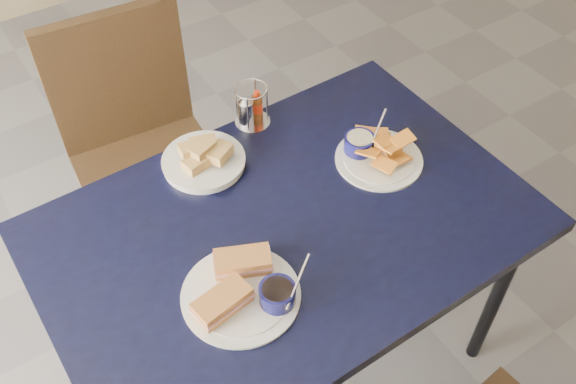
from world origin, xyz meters
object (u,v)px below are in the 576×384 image
bread_basket (204,158)px  chair_far (136,138)px  sandwich_plate (244,289)px  dining_table (287,237)px  plantain_plate (373,152)px  condiment_caddy (250,109)px

bread_basket → chair_far: bearing=99.3°
sandwich_plate → dining_table: bearing=32.0°
dining_table → sandwich_plate: bearing=-148.0°
dining_table → chair_far: (-0.15, 0.73, -0.12)m
chair_far → plantain_plate: chair_far is taller
dining_table → bread_basket: (-0.08, 0.32, 0.09)m
plantain_plate → bread_basket: size_ratio=1.08×
chair_far → bread_basket: size_ratio=4.16×
bread_basket → plantain_plate: bearing=-29.5°
dining_table → chair_far: chair_far is taller
dining_table → chair_far: bearing=101.5°
condiment_caddy → dining_table: bearing=-107.7°
sandwich_plate → chair_far: bearing=85.9°
dining_table → condiment_caddy: bearing=72.3°
condiment_caddy → chair_far: bearing=130.1°
sandwich_plate → condiment_caddy: (0.34, 0.53, 0.03)m
chair_far → plantain_plate: (0.50, -0.65, 0.20)m
dining_table → plantain_plate: size_ratio=5.12×
chair_far → plantain_plate: size_ratio=3.86×
chair_far → condiment_caddy: (0.28, -0.33, 0.24)m
sandwich_plate → bread_basket: size_ratio=1.31×
plantain_plate → condiment_caddy: size_ratio=1.89×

